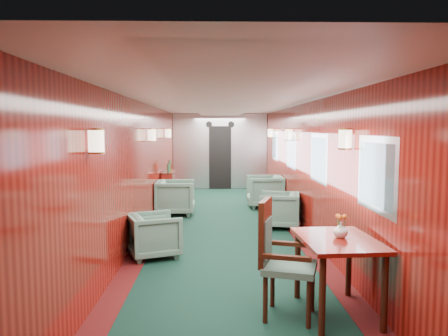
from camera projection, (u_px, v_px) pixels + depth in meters
name	position (u px, v px, depth m)	size (l,w,h in m)	color
room	(225.00, 144.00, 7.97)	(12.00, 12.10, 2.40)	black
bulkhead	(220.00, 152.00, 13.90)	(2.98, 0.17, 2.39)	silver
windows_right	(303.00, 154.00, 8.27)	(0.02, 8.60, 0.80)	#B3B6BA
wall_sconces	(224.00, 135.00, 8.52)	(2.97, 7.97, 0.25)	#FAEAC3
dining_table	(338.00, 251.00, 4.49)	(0.81, 1.11, 0.80)	maroon
side_chair	(279.00, 253.00, 4.46)	(0.66, 0.68, 1.21)	#1E463C
credenza	(169.00, 188.00, 10.98)	(0.30, 0.95, 1.13)	maroon
flower_vase	(341.00, 230.00, 4.51)	(0.15, 0.15, 0.16)	beige
armchair_left_near	(154.00, 235.00, 6.55)	(0.70, 0.72, 0.66)	#1E463C
armchair_left_far	(176.00, 197.00, 9.75)	(0.83, 0.85, 0.78)	#1E463C
armchair_right_near	(279.00, 210.00, 8.48)	(0.74, 0.76, 0.69)	#1E463C
armchair_right_far	(265.00, 191.00, 10.68)	(0.84, 0.86, 0.78)	#1E463C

